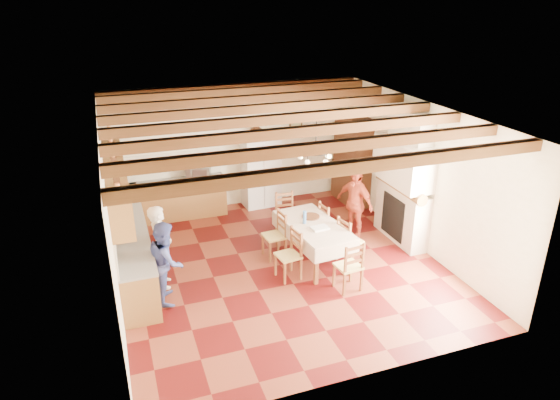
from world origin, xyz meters
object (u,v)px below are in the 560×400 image
(dining_table, at_px, (313,228))
(chair_right_far, at_px, (330,224))
(chair_left_far, at_px, (274,235))
(microwave, at_px, (198,172))
(hutch, at_px, (352,160))
(person_man, at_px, (161,247))
(chair_end_far, at_px, (286,215))
(chair_end_near, at_px, (348,265))
(person_woman_red, at_px, (354,203))
(chair_left_near, at_px, (288,255))
(chair_right_near, at_px, (350,240))
(person_woman_blue, at_px, (167,261))
(refrigerator, at_px, (260,170))

(dining_table, relative_size, chair_right_far, 1.97)
(chair_left_far, bearing_deg, microwave, -164.40)
(hutch, distance_m, person_man, 5.53)
(chair_end_far, bearing_deg, chair_right_far, -41.63)
(chair_end_near, relative_size, chair_end_far, 1.00)
(hutch, bearing_deg, person_woman_red, -118.04)
(chair_left_near, bearing_deg, chair_end_far, 152.33)
(chair_left_far, bearing_deg, chair_right_near, 57.49)
(person_woman_blue, bearing_deg, chair_left_near, -84.61)
(chair_left_far, xyz_separation_m, chair_right_near, (1.33, -0.68, 0.00))
(chair_end_far, bearing_deg, chair_right_near, -58.86)
(hutch, distance_m, chair_right_near, 3.16)
(chair_left_near, bearing_deg, microwave, -172.72)
(chair_right_near, xyz_separation_m, person_man, (-3.55, 0.36, 0.30))
(person_woman_red, relative_size, microwave, 2.86)
(chair_end_far, relative_size, microwave, 1.74)
(chair_right_near, distance_m, person_woman_blue, 3.54)
(refrigerator, bearing_deg, chair_left_near, -102.69)
(chair_end_near, relative_size, person_man, 0.61)
(refrigerator, relative_size, chair_left_far, 1.84)
(chair_right_near, xyz_separation_m, chair_end_far, (-0.77, 1.50, 0.00))
(chair_left_near, relative_size, person_man, 0.61)
(refrigerator, relative_size, microwave, 3.20)
(dining_table, relative_size, chair_end_near, 1.97)
(refrigerator, distance_m, chair_right_far, 2.73)
(dining_table, distance_m, chair_left_near, 0.86)
(chair_left_far, bearing_deg, chair_right_far, 88.92)
(refrigerator, relative_size, person_woman_red, 1.12)
(refrigerator, distance_m, person_woman_blue, 4.45)
(chair_end_near, bearing_deg, chair_left_near, -45.54)
(refrigerator, xyz_separation_m, dining_table, (0.13, -3.09, -0.17))
(chair_left_far, xyz_separation_m, chair_right_far, (1.27, 0.09, 0.00))
(chair_right_near, bearing_deg, dining_table, 52.97)
(chair_end_far, xyz_separation_m, person_woman_blue, (-2.76, -1.61, 0.25))
(person_woman_red, bearing_deg, dining_table, -85.11)
(refrigerator, height_order, chair_end_near, refrigerator)
(chair_left_far, relative_size, person_man, 0.61)
(chair_right_near, distance_m, microwave, 4.04)
(chair_left_near, relative_size, person_woman_blue, 0.66)
(chair_end_near, xyz_separation_m, person_woman_red, (1.04, 1.82, 0.31))
(chair_left_far, distance_m, microwave, 2.82)
(chair_left_far, height_order, microwave, microwave)
(chair_left_near, bearing_deg, hutch, 127.88)
(chair_left_near, xyz_separation_m, person_woman_blue, (-2.18, 0.05, 0.25))
(refrigerator, bearing_deg, hutch, -19.67)
(hutch, height_order, chair_left_near, hutch)
(chair_right_near, bearing_deg, chair_end_near, 139.04)
(person_woman_red, height_order, microwave, person_woman_red)
(chair_left_far, xyz_separation_m, chair_end_far, (0.56, 0.82, 0.00))
(refrigerator, height_order, hutch, hutch)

